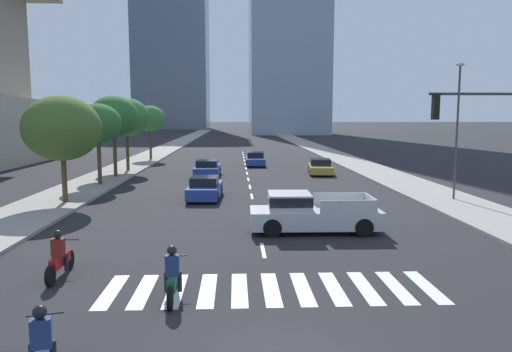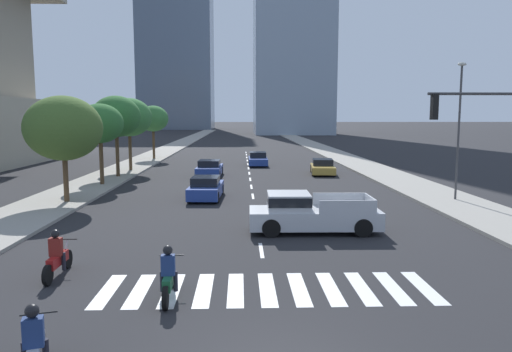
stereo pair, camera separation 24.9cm
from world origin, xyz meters
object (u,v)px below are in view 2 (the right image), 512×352
motorcycle_third (35,349)px  pickup_truck (308,213)px  street_lamp_east (459,121)px  street_tree_nearest (63,128)px  street_tree_fourth (129,117)px  sedan_gold_0 (323,167)px  motorcycle_trailing (57,258)px  sedan_blue_3 (210,169)px  motorcycle_lead (169,277)px  sedan_blue_1 (258,159)px  traffic_signal_near (507,135)px  sedan_blue_2 (206,188)px  street_tree_second (100,124)px  street_tree_fifth (153,119)px  street_tree_third (116,117)px

motorcycle_third → pickup_truck: size_ratio=0.39×
street_lamp_east → street_tree_nearest: street_lamp_east is taller
street_lamp_east → street_tree_fourth: 27.16m
sedan_gold_0 → street_tree_fourth: street_tree_fourth is taller
motorcycle_trailing → sedan_blue_3: size_ratio=0.49×
motorcycle_lead → sedan_blue_1: motorcycle_lead is taller
traffic_signal_near → sedan_gold_0: bearing=-84.1°
sedan_blue_1 → motorcycle_trailing: bearing=-12.0°
motorcycle_trailing → street_tree_fourth: street_tree_fourth is taller
motorcycle_lead → sedan_gold_0: motorcycle_lead is taller
sedan_gold_0 → sedan_blue_2: sedan_blue_2 is taller
sedan_blue_2 → street_tree_second: (-7.66, 5.41, 3.75)m
street_tree_fifth → sedan_gold_0: bearing=-39.8°
street_lamp_east → street_tree_fifth: size_ratio=1.31×
street_tree_fourth → sedan_blue_2: bearing=-61.8°
sedan_blue_1 → street_tree_fifth: bearing=-119.3°
street_tree_fourth → street_tree_fifth: 11.61m
street_tree_second → sedan_blue_2: bearing=-35.2°
traffic_signal_near → pickup_truck: bearing=-25.8°
street_tree_nearest → street_tree_third: 11.42m
sedan_blue_2 → street_tree_nearest: street_tree_nearest is taller
motorcycle_lead → street_tree_third: bearing=15.2°
motorcycle_lead → sedan_blue_2: (-0.12, 15.89, 0.04)m
street_tree_fifth → sedan_blue_1: bearing=-29.7°
motorcycle_trailing → pickup_truck: bearing=-56.8°
pickup_truck → sedan_gold_0: 20.88m
street_tree_fourth → street_tree_third: bearing=-90.0°
sedan_blue_2 → sedan_blue_3: 10.58m
motorcycle_third → street_tree_fourth: street_tree_fourth is taller
motorcycle_third → sedan_gold_0: 33.59m
street_lamp_east → street_tree_nearest: 22.06m
motorcycle_trailing → sedan_gold_0: bearing=-25.6°
pickup_truck → street_tree_nearest: size_ratio=0.94×
motorcycle_third → pickup_truck: bearing=-46.5°
sedan_blue_2 → sedan_blue_3: size_ratio=0.99×
sedan_blue_3 → street_tree_second: size_ratio=0.80×
sedan_blue_2 → street_tree_second: 10.10m
motorcycle_third → street_tree_second: (-5.89, 25.25, 3.79)m
sedan_blue_1 → sedan_blue_2: bearing=-10.7°
sedan_blue_2 → traffic_signal_near: 16.77m
sedan_blue_1 → street_tree_fifth: size_ratio=0.78×
sedan_blue_1 → traffic_signal_near: (7.68, -31.04, 3.61)m
motorcycle_trailing → street_tree_third: size_ratio=0.35×
sedan_blue_3 → street_tree_nearest: street_tree_nearest is taller
sedan_blue_1 → street_lamp_east: size_ratio=0.60×
street_tree_nearest → street_tree_second: size_ratio=1.05×
sedan_blue_2 → street_lamp_east: (14.39, -1.56, 3.98)m
street_tree_second → motorcycle_third: bearing=-76.9°
motorcycle_lead → street_tree_third: size_ratio=0.34×
street_tree_second → motorcycle_trailing: bearing=-78.0°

